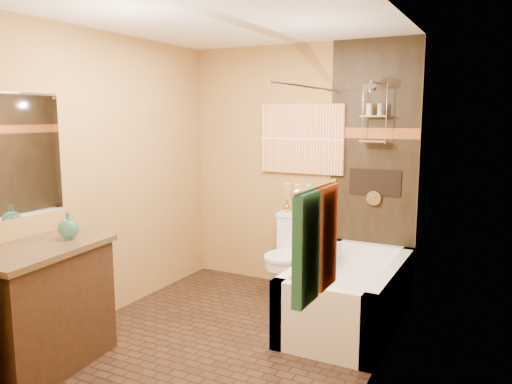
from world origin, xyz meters
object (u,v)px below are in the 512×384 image
Objects in this scene: bathtub at (349,299)px; vanity at (38,308)px; toilet at (290,255)px; sunset_painting at (302,139)px.

vanity is (-1.72, -1.75, 0.23)m from bathtub.
bathtub is at bearing 39.28° from vanity.
vanity is at bearing -115.70° from toilet.
sunset_painting is at bearing 136.38° from bathtub.
sunset_painting reaches higher than bathtub.
vanity is at bearing -134.58° from bathtub.
bathtub is at bearing -43.62° from sunset_painting.
toilet reaches higher than bathtub.
sunset_painting is 1.18m from toilet.
sunset_painting is 1.13× the size of toilet.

